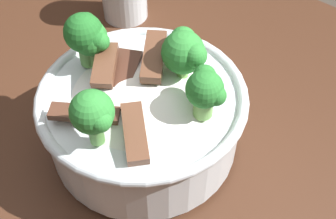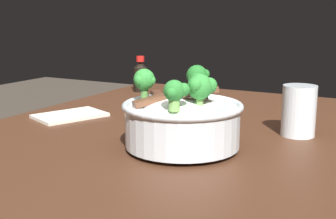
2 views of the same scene
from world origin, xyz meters
name	(u,v)px [view 1 (image 1 of 2)]	position (x,y,z in m)	size (l,w,h in m)	color
rice_bowl	(142,109)	(-0.03, 0.04, 0.87)	(0.23, 0.23, 0.15)	silver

